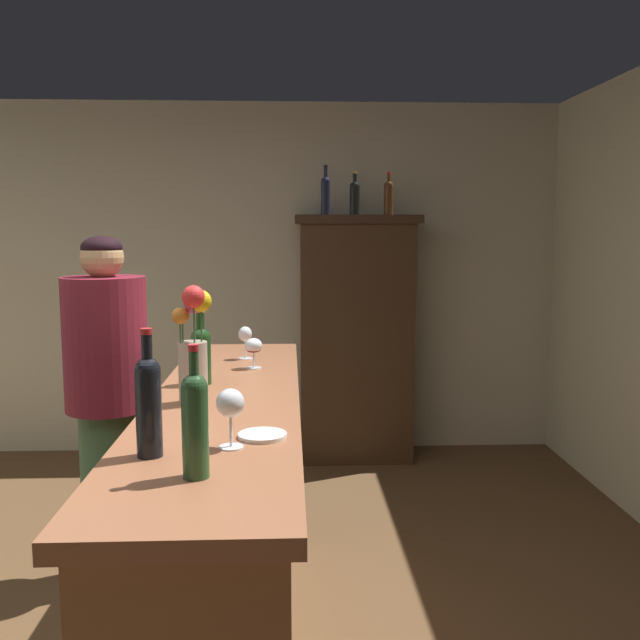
# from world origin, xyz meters

# --- Properties ---
(wall_back) EXTENTS (5.60, 0.12, 2.60)m
(wall_back) POSITION_xyz_m (0.00, 3.01, 1.30)
(wall_back) COLOR beige
(wall_back) RESTS_ON ground
(bar_counter) EXTENTS (0.53, 2.37, 1.08)m
(bar_counter) POSITION_xyz_m (0.51, 0.16, 0.54)
(bar_counter) COLOR #905C36
(bar_counter) RESTS_ON ground
(display_cabinet) EXTENTS (0.88, 0.44, 1.78)m
(display_cabinet) POSITION_xyz_m (1.22, 2.70, 0.92)
(display_cabinet) COLOR #3C2818
(display_cabinet) RESTS_ON ground
(wine_bottle_rose) EXTENTS (0.07, 0.07, 0.34)m
(wine_bottle_rose) POSITION_xyz_m (0.37, -0.51, 1.23)
(wine_bottle_rose) COLOR black
(wine_bottle_rose) RESTS_ON bar_counter
(wine_bottle_merlot) EXTENTS (0.07, 0.07, 0.33)m
(wine_bottle_merlot) POSITION_xyz_m (0.51, -0.67, 1.22)
(wine_bottle_merlot) COLOR #284D29
(wine_bottle_merlot) RESTS_ON bar_counter
(wine_bottle_pinot) EXTENTS (0.08, 0.08, 0.30)m
(wine_bottle_pinot) POSITION_xyz_m (0.39, 0.38, 1.20)
(wine_bottle_pinot) COLOR #1A3D19
(wine_bottle_pinot) RESTS_ON bar_counter
(wine_glass_front) EXTENTS (0.07, 0.07, 0.15)m
(wine_glass_front) POSITION_xyz_m (0.53, 0.91, 1.19)
(wine_glass_front) COLOR white
(wine_glass_front) RESTS_ON bar_counter
(wine_glass_mid) EXTENTS (0.08, 0.08, 0.13)m
(wine_glass_mid) POSITION_xyz_m (0.58, 0.68, 1.17)
(wine_glass_mid) COLOR white
(wine_glass_mid) RESTS_ON bar_counter
(wine_glass_rear) EXTENTS (0.08, 0.08, 0.17)m
(wine_glass_rear) POSITION_xyz_m (0.58, -0.44, 1.20)
(wine_glass_rear) COLOR white
(wine_glass_rear) RESTS_ON bar_counter
(flower_arrangement) EXTENTS (0.13, 0.13, 0.41)m
(flower_arrangement) POSITION_xyz_m (0.41, 0.07, 1.29)
(flower_arrangement) COLOR tan
(flower_arrangement) RESTS_ON bar_counter
(cheese_plate) EXTENTS (0.14, 0.14, 0.01)m
(cheese_plate) POSITION_xyz_m (0.66, -0.35, 1.08)
(cheese_plate) COLOR white
(cheese_plate) RESTS_ON bar_counter
(display_bottle_left) EXTENTS (0.07, 0.07, 0.35)m
(display_bottle_left) POSITION_xyz_m (1.00, 2.70, 1.93)
(display_bottle_left) COLOR #1D2138
(display_bottle_left) RESTS_ON display_cabinet
(display_bottle_midleft) EXTENTS (0.07, 0.07, 0.31)m
(display_bottle_midleft) POSITION_xyz_m (1.21, 2.70, 1.91)
(display_bottle_midleft) COLOR black
(display_bottle_midleft) RESTS_ON display_cabinet
(display_bottle_center) EXTENTS (0.07, 0.07, 0.30)m
(display_bottle_center) POSITION_xyz_m (1.45, 2.70, 1.91)
(display_bottle_center) COLOR #4E2F18
(display_bottle_center) RESTS_ON display_cabinet
(patron_tall) EXTENTS (0.39, 0.39, 1.65)m
(patron_tall) POSITION_xyz_m (-0.12, 0.94, 0.90)
(patron_tall) COLOR #456843
(patron_tall) RESTS_ON ground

